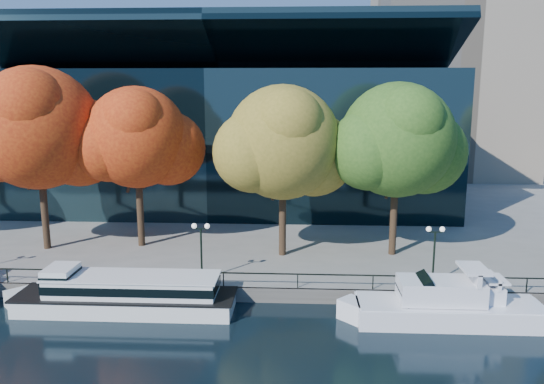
# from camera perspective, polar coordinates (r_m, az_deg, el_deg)

# --- Properties ---
(ground) EXTENTS (160.00, 160.00, 0.00)m
(ground) POSITION_cam_1_polar(r_m,az_deg,el_deg) (33.93, -5.99, -13.60)
(ground) COLOR black
(ground) RESTS_ON ground
(promenade) EXTENTS (90.00, 67.08, 1.00)m
(promenade) POSITION_cam_1_polar(r_m,az_deg,el_deg) (68.37, -1.30, -0.42)
(promenade) COLOR slate
(promenade) RESTS_ON ground
(railing) EXTENTS (88.20, 0.08, 0.99)m
(railing) POSITION_cam_1_polar(r_m,az_deg,el_deg) (36.18, -5.25, -8.67)
(railing) COLOR black
(railing) RESTS_ON promenade
(convention_building) EXTENTS (50.00, 24.57, 21.43)m
(convention_building) POSITION_cam_1_polar(r_m,az_deg,el_deg) (63.13, -5.28, 5.92)
(convention_building) COLOR black
(convention_building) RESTS_ON ground
(tour_boat) EXTENTS (15.37, 3.43, 2.92)m
(tour_boat) POSITION_cam_1_polar(r_m,az_deg,el_deg) (36.00, -16.02, -10.36)
(tour_boat) COLOR silver
(tour_boat) RESTS_ON ground
(cruiser_near) EXTENTS (12.38, 3.19, 3.59)m
(cruiser_near) POSITION_cam_1_polar(r_m,az_deg,el_deg) (34.66, 17.67, -11.53)
(cruiser_near) COLOR white
(cruiser_near) RESTS_ON ground
(cruiser_far) EXTENTS (9.16, 2.54, 2.99)m
(cruiser_far) POSITION_cam_1_polar(r_m,az_deg,el_deg) (35.58, 20.47, -11.41)
(cruiser_far) COLOR white
(cruiser_far) RESTS_ON ground
(tree_1) EXTENTS (12.35, 10.13, 14.97)m
(tree_1) POSITION_cam_1_polar(r_m,az_deg,el_deg) (46.52, -23.70, 6.06)
(tree_1) COLOR black
(tree_1) RESTS_ON promenade
(tree_2) EXTENTS (10.42, 8.55, 13.37)m
(tree_2) POSITION_cam_1_polar(r_m,az_deg,el_deg) (44.92, -14.16, 5.48)
(tree_2) COLOR black
(tree_2) RESTS_ON promenade
(tree_3) EXTENTS (11.11, 9.11, 13.48)m
(tree_3) POSITION_cam_1_polar(r_m,az_deg,el_deg) (41.01, 1.42, 5.08)
(tree_3) COLOR black
(tree_3) RESTS_ON promenade
(tree_4) EXTENTS (11.16, 9.15, 13.67)m
(tree_4) POSITION_cam_1_polar(r_m,az_deg,el_deg) (42.32, 13.55, 5.19)
(tree_4) COLOR black
(tree_4) RESTS_ON promenade
(lamp_1) EXTENTS (1.26, 0.36, 4.03)m
(lamp_1) POSITION_cam_1_polar(r_m,az_deg,el_deg) (37.00, -7.65, -4.95)
(lamp_1) COLOR black
(lamp_1) RESTS_ON promenade
(lamp_2) EXTENTS (1.26, 0.36, 4.03)m
(lamp_2) POSITION_cam_1_polar(r_m,az_deg,el_deg) (37.52, 17.11, -5.12)
(lamp_2) COLOR black
(lamp_2) RESTS_ON promenade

